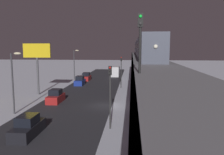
{
  "coord_description": "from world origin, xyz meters",
  "views": [
    {
      "loc": [
        -3.72,
        31.33,
        8.18
      ],
      "look_at": [
        0.5,
        -17.28,
        1.77
      ],
      "focal_mm": 36.44,
      "sensor_mm": 36.0,
      "label": 1
    }
  ],
  "objects_px": {
    "sedan_blue": "(80,81)",
    "traffic_light_mid": "(121,68)",
    "commercial_billboard": "(37,56)",
    "sedan_black": "(28,127)",
    "sedan_red": "(56,97)",
    "traffic_light_near": "(110,88)",
    "subway_train": "(143,48)",
    "rail_signal": "(140,33)",
    "sedan_red_3": "(86,77)",
    "box_truck": "(115,71)"
  },
  "relations": [
    {
      "from": "traffic_light_near",
      "to": "commercial_billboard",
      "type": "distance_m",
      "value": 21.56
    },
    {
      "from": "sedan_red",
      "to": "traffic_light_near",
      "type": "relative_size",
      "value": 0.63
    },
    {
      "from": "commercial_billboard",
      "to": "sedan_black",
      "type": "bearing_deg",
      "value": 110.01
    },
    {
      "from": "sedan_red",
      "to": "sedan_red_3",
      "type": "bearing_deg",
      "value": -90.0
    },
    {
      "from": "sedan_red",
      "to": "commercial_billboard",
      "type": "distance_m",
      "value": 9.43
    },
    {
      "from": "subway_train",
      "to": "sedan_red_3",
      "type": "xyz_separation_m",
      "value": [
        13.87,
        -4.48,
        -7.43
      ]
    },
    {
      "from": "sedan_red",
      "to": "box_truck",
      "type": "relative_size",
      "value": 0.54
    },
    {
      "from": "sedan_blue",
      "to": "box_truck",
      "type": "distance_m",
      "value": 18.28
    },
    {
      "from": "subway_train",
      "to": "sedan_red",
      "type": "xyz_separation_m",
      "value": [
        13.87,
        18.9,
        -7.43
      ]
    },
    {
      "from": "rail_signal",
      "to": "sedan_black",
      "type": "relative_size",
      "value": 0.91
    },
    {
      "from": "commercial_billboard",
      "to": "traffic_light_near",
      "type": "bearing_deg",
      "value": 131.67
    },
    {
      "from": "sedan_blue",
      "to": "commercial_billboard",
      "type": "height_order",
      "value": "commercial_billboard"
    },
    {
      "from": "traffic_light_near",
      "to": "commercial_billboard",
      "type": "bearing_deg",
      "value": -48.33
    },
    {
      "from": "traffic_light_mid",
      "to": "commercial_billboard",
      "type": "relative_size",
      "value": 0.72
    },
    {
      "from": "traffic_light_near",
      "to": "traffic_light_mid",
      "type": "height_order",
      "value": "same"
    },
    {
      "from": "sedan_red_3",
      "to": "subway_train",
      "type": "bearing_deg",
      "value": 162.1
    },
    {
      "from": "sedan_red",
      "to": "commercial_billboard",
      "type": "bearing_deg",
      "value": -47.18
    },
    {
      "from": "rail_signal",
      "to": "commercial_billboard",
      "type": "xyz_separation_m",
      "value": [
        16.88,
        -22.62,
        -2.34
      ]
    },
    {
      "from": "rail_signal",
      "to": "sedan_red_3",
      "type": "distance_m",
      "value": 43.22
    },
    {
      "from": "subway_train",
      "to": "traffic_light_near",
      "type": "height_order",
      "value": "subway_train"
    },
    {
      "from": "sedan_blue",
      "to": "sedan_red",
      "type": "distance_m",
      "value": 16.24
    },
    {
      "from": "sedan_red",
      "to": "sedan_red_3",
      "type": "height_order",
      "value": "same"
    },
    {
      "from": "sedan_red",
      "to": "commercial_billboard",
      "type": "relative_size",
      "value": 0.45
    },
    {
      "from": "rail_signal",
      "to": "commercial_billboard",
      "type": "relative_size",
      "value": 0.45
    },
    {
      "from": "sedan_blue",
      "to": "commercial_billboard",
      "type": "distance_m",
      "value": 13.42
    },
    {
      "from": "sedan_black",
      "to": "traffic_light_mid",
      "type": "distance_m",
      "value": 27.35
    },
    {
      "from": "subway_train",
      "to": "sedan_red_3",
      "type": "distance_m",
      "value": 16.36
    },
    {
      "from": "subway_train",
      "to": "rail_signal",
      "type": "height_order",
      "value": "rail_signal"
    },
    {
      "from": "traffic_light_mid",
      "to": "sedan_black",
      "type": "bearing_deg",
      "value": 73.95
    },
    {
      "from": "sedan_red_3",
      "to": "traffic_light_near",
      "type": "bearing_deg",
      "value": 105.28
    },
    {
      "from": "traffic_light_mid",
      "to": "commercial_billboard",
      "type": "bearing_deg",
      "value": 28.15
    },
    {
      "from": "sedan_black",
      "to": "traffic_light_near",
      "type": "height_order",
      "value": "traffic_light_near"
    },
    {
      "from": "subway_train",
      "to": "box_truck",
      "type": "bearing_deg",
      "value": -63.17
    },
    {
      "from": "sedan_red_3",
      "to": "traffic_light_mid",
      "type": "height_order",
      "value": "traffic_light_mid"
    },
    {
      "from": "traffic_light_mid",
      "to": "box_truck",
      "type": "bearing_deg",
      "value": -82.44
    },
    {
      "from": "sedan_red",
      "to": "sedan_blue",
      "type": "bearing_deg",
      "value": -90.0
    },
    {
      "from": "sedan_black",
      "to": "sedan_red_3",
      "type": "bearing_deg",
      "value": -87.18
    },
    {
      "from": "sedan_red",
      "to": "sedan_red_3",
      "type": "xyz_separation_m",
      "value": [
        0.0,
        -23.38,
        -0.0
      ]
    },
    {
      "from": "sedan_red",
      "to": "traffic_light_mid",
      "type": "bearing_deg",
      "value": -125.73
    },
    {
      "from": "sedan_red",
      "to": "box_truck",
      "type": "distance_m",
      "value": 33.93
    },
    {
      "from": "traffic_light_near",
      "to": "sedan_red_3",
      "type": "bearing_deg",
      "value": -74.72
    },
    {
      "from": "sedan_black",
      "to": "commercial_billboard",
      "type": "relative_size",
      "value": 0.49
    },
    {
      "from": "sedan_blue",
      "to": "traffic_light_mid",
      "type": "relative_size",
      "value": 0.65
    },
    {
      "from": "subway_train",
      "to": "sedan_blue",
      "type": "distance_m",
      "value": 15.96
    },
    {
      "from": "sedan_red_3",
      "to": "traffic_light_near",
      "type": "xyz_separation_m",
      "value": [
        -9.3,
        34.04,
        3.4
      ]
    },
    {
      "from": "sedan_red",
      "to": "subway_train",
      "type": "bearing_deg",
      "value": -126.28
    },
    {
      "from": "traffic_light_mid",
      "to": "rail_signal",
      "type": "bearing_deg",
      "value": 95.03
    },
    {
      "from": "rail_signal",
      "to": "traffic_light_mid",
      "type": "xyz_separation_m",
      "value": [
        2.66,
        -30.23,
        -4.97
      ]
    },
    {
      "from": "box_truck",
      "to": "traffic_light_near",
      "type": "relative_size",
      "value": 1.16
    },
    {
      "from": "subway_train",
      "to": "rail_signal",
      "type": "distance_m",
      "value": 36.26
    }
  ]
}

